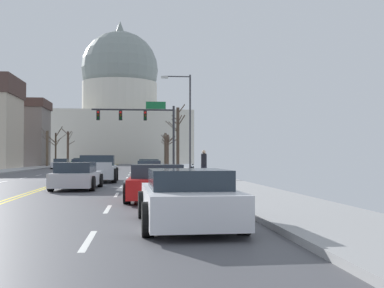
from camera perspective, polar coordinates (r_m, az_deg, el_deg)
The scene contains 25 objects.
ground at distance 33.22m, azimuth -13.59°, elevation -3.89°, with size 20.00×180.00×0.20m.
signal_gantry at distance 47.82m, azimuth -5.53°, elevation 2.67°, with size 7.91×0.41×6.60m.
street_lamp_right at distance 38.12m, azimuth -0.68°, elevation 3.38°, with size 2.32×0.24×7.61m.
capitol_building at distance 108.34m, azimuth -8.29°, elevation 4.15°, with size 30.27×18.44×30.82m.
sedan_near_00 at distance 42.69m, azimuth -5.01°, elevation -2.60°, with size 2.08×4.64×1.24m.
sedan_near_01 at distance 36.72m, azimuth -4.91°, elevation -2.86°, with size 2.20×4.48×1.16m.
pickup_truck_near_02 at distance 29.51m, azimuth -10.85°, elevation -2.91°, with size 2.44×5.25×1.54m.
sedan_near_03 at distance 22.86m, azimuth -13.07°, elevation -3.64°, with size 2.08×4.57×1.20m.
sedan_near_04 at distance 16.80m, azimuth -4.00°, elevation -4.52°, with size 2.19×4.68×1.20m.
sedan_near_05 at distance 10.55m, azimuth -0.55°, elevation -6.27°, with size 2.08×4.53×1.19m.
sedan_oncoming_00 at distance 52.41m, azimuth -12.73°, elevation -2.38°, with size 1.99×4.54×1.21m.
sedan_oncoming_01 at distance 61.42m, azimuth -14.80°, elevation -2.23°, with size 2.00×4.42×1.21m.
sedan_oncoming_02 at distance 70.54m, azimuth -10.83°, elevation -2.14°, with size 2.11×4.27×1.22m.
sedan_oncoming_03 at distance 79.44m, azimuth -12.80°, elevation -2.04°, with size 2.09×4.47×1.24m.
flank_building_01 at distance 78.54m, azimuth -20.64°, elevation 1.20°, with size 12.40×7.61×9.84m.
bare_tree_00 at distance 87.94m, azimuth -3.11°, elevation -0.38°, with size 1.54×2.41×5.50m.
bare_tree_01 at distance 76.59m, azimuth -15.35°, elevation -0.28°, with size 2.61×1.60×5.81m.
bare_tree_02 at distance 51.03m, azimuth -1.64°, elevation 0.88°, with size 2.04×2.08×6.71m.
bare_tree_03 at distance 87.21m, azimuth -14.04°, elevation -0.32°, with size 2.11×1.26×6.04m.
bare_tree_04 at distance 63.72m, azimuth -2.76°, elevation -0.54°, with size 2.30×1.60×4.27m.
bare_tree_05 at distance 72.46m, azimuth -16.27°, elevation -0.43°, with size 1.04×1.98×5.35m.
bare_tree_06 at distance 76.96m, azimuth -2.97°, elevation -0.69°, with size 1.83×1.66×4.77m.
pedestrian_00 at distance 33.49m, azimuth 1.41°, elevation -2.18°, with size 0.35×0.34×1.62m.
pedestrian_01 at distance 30.21m, azimuth 1.37°, elevation -2.14°, with size 0.35×0.34×1.72m.
bicycle_parked at distance 33.87m, azimuth 0.04°, elevation -3.10°, with size 0.12×1.77×0.85m.
Camera 1 is at (4.39, -32.90, 1.46)m, focal length 46.53 mm.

